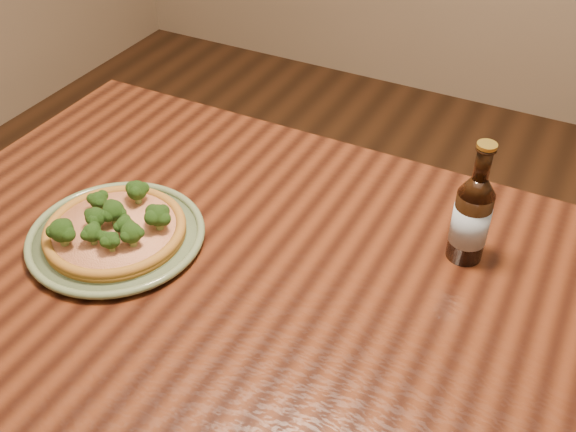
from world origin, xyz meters
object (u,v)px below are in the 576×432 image
at_px(pizza, 115,228).
at_px(table, 333,350).
at_px(plate, 116,236).
at_px(beer_bottle, 471,217).

bearing_deg(pizza, table, 3.33).
relative_size(table, plate, 5.23).
bearing_deg(plate, pizza, -49.95).
xyz_separation_m(table, beer_bottle, (0.14, 0.22, 0.18)).
relative_size(table, beer_bottle, 7.19).
bearing_deg(beer_bottle, pizza, -163.23).
relative_size(table, pizza, 6.58).
bearing_deg(plate, table, 3.20).
distance_m(table, pizza, 0.42).
relative_size(plate, pizza, 1.26).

